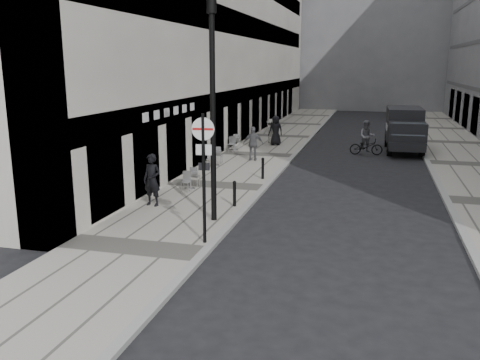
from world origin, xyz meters
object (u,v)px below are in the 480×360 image
object	(u,v)px
lamppost	(213,103)
cyclist	(366,141)
walking_man	(152,180)
sign_post	(204,161)
panel_van	(405,127)

from	to	relation	value
lamppost	cyclist	distance (m)	15.34
walking_man	lamppost	size ratio (longest dim) A/B	0.27
walking_man	cyclist	world-z (taller)	walking_man
sign_post	panel_van	xyz separation A→B (m)	(6.14, 18.28, -1.03)
panel_van	cyclist	distance (m)	2.86
sign_post	cyclist	distance (m)	17.02
sign_post	lamppost	xyz separation A→B (m)	(-0.40, 2.10, 1.43)
walking_man	panel_van	bearing A→B (deg)	68.85
sign_post	lamppost	size ratio (longest dim) A/B	0.54
lamppost	panel_van	distance (m)	17.62
lamppost	cyclist	xyz separation A→B (m)	(4.44, 14.35, -3.11)
lamppost	panel_van	size ratio (longest dim) A/B	1.25
panel_van	sign_post	bearing A→B (deg)	-109.89
walking_man	sign_post	xyz separation A→B (m)	(3.02, -3.17, 1.39)
walking_man	lamppost	xyz separation A→B (m)	(2.62, -1.07, 2.83)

